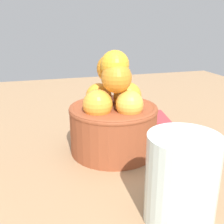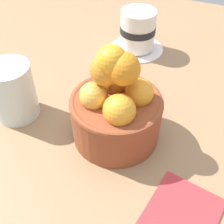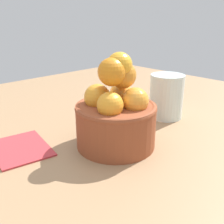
% 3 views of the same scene
% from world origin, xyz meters
% --- Properties ---
extents(ground_plane, '(1.14, 1.19, 0.04)m').
position_xyz_m(ground_plane, '(0.00, 0.00, -0.02)').
color(ground_plane, '#997551').
extents(terracotta_bowl, '(0.14, 0.14, 0.16)m').
position_xyz_m(terracotta_bowl, '(0.00, -0.00, 0.06)').
color(terracotta_bowl, brown).
rests_on(terracotta_bowl, ground_plane).
extents(water_glass, '(0.07, 0.07, 0.10)m').
position_xyz_m(water_glass, '(0.02, -0.17, 0.05)').
color(water_glass, silver).
rests_on(water_glass, ground_plane).
extents(folded_napkin, '(0.13, 0.10, 0.01)m').
position_xyz_m(folded_napkin, '(0.10, 0.13, 0.00)').
color(folded_napkin, '#B23338').
rests_on(folded_napkin, ground_plane).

